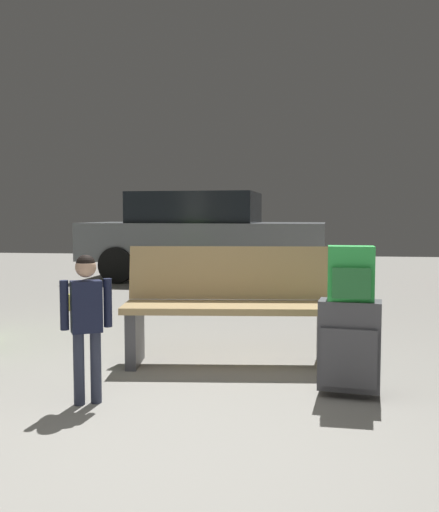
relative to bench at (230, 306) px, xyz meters
name	(u,v)px	position (x,y,z in m)	size (l,w,h in m)	color
ground_plane	(237,315)	(-0.19, 2.32, -0.49)	(18.00, 18.00, 0.10)	gray
bench	(230,306)	(0.00, 0.00, 0.00)	(1.65, 0.69, 0.89)	tan
suitcase	(349,346)	(0.83, -0.70, -0.12)	(0.40, 0.28, 0.60)	#4C4C51
backpack_bright	(351,274)	(0.84, -0.70, 0.33)	(0.29, 0.20, 0.34)	green
child	(86,313)	(-0.74, -1.06, 0.11)	(0.27, 0.18, 0.90)	#33384C
parked_car_far	(202,233)	(-1.13, 5.44, 0.36)	(4.18, 1.97, 1.51)	slate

